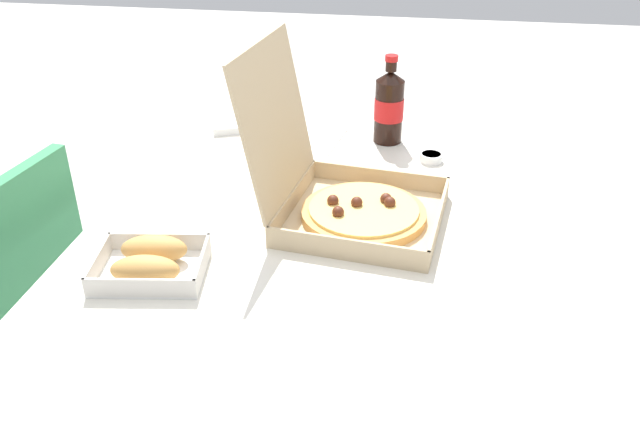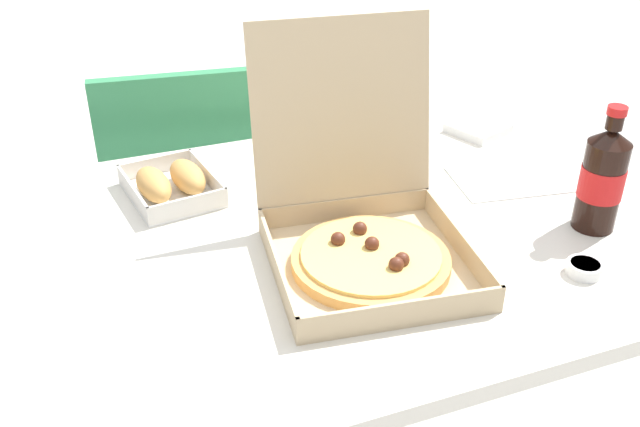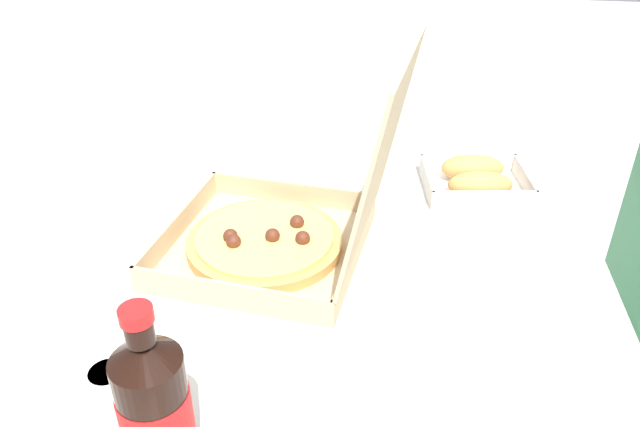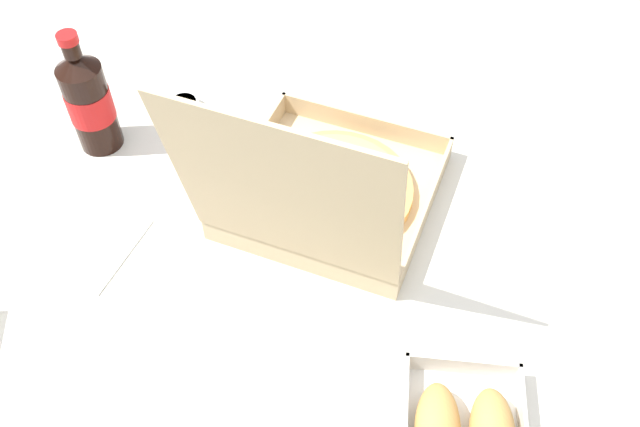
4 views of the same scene
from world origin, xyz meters
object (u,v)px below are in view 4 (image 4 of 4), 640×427
cola_bottle (89,101)px  dipping_sauce_cup (184,105)px  pizza_box_open (326,190)px  paper_menu (69,235)px

cola_bottle → dipping_sauce_cup: 0.18m
pizza_box_open → dipping_sauce_cup: size_ratio=7.24×
paper_menu → dipping_sauce_cup: (-0.07, -0.31, 0.01)m
cola_bottle → paper_menu: cola_bottle is taller
cola_bottle → dipping_sauce_cup: cola_bottle is taller
cola_bottle → paper_menu: (-0.04, 0.20, -0.09)m
pizza_box_open → paper_menu: pizza_box_open is taller
pizza_box_open → cola_bottle: size_ratio=1.81×
paper_menu → pizza_box_open: bearing=-150.0°
pizza_box_open → paper_menu: bearing=21.5°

